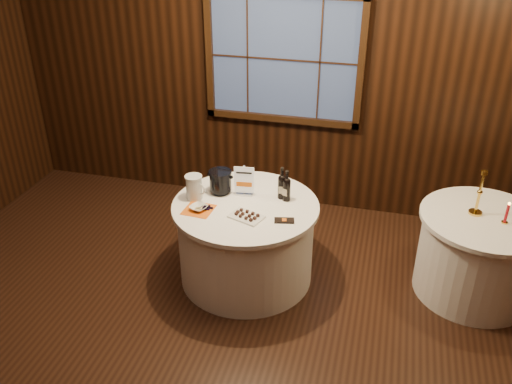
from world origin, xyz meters
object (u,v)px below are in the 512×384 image
(chocolate_box, at_px, (284,220))
(grape_bunch, at_px, (207,208))
(main_table, at_px, (246,241))
(ice_bucket, at_px, (220,181))
(glass_pitcher, at_px, (194,187))
(brass_candlestick, at_px, (478,199))
(side_table, at_px, (478,255))
(chocolate_plate, at_px, (246,216))
(port_bottle_right, at_px, (287,188))
(red_candle, at_px, (506,215))
(cracker_bowl, at_px, (199,208))
(sign_stand, at_px, (244,185))
(port_bottle_left, at_px, (282,185))

(chocolate_box, relative_size, grape_bunch, 1.07)
(main_table, height_order, grape_bunch, grape_bunch)
(ice_bucket, distance_m, glass_pitcher, 0.25)
(ice_bucket, relative_size, brass_candlestick, 0.53)
(side_table, relative_size, chocolate_plate, 3.40)
(ice_bucket, bearing_deg, brass_candlestick, 4.95)
(port_bottle_right, xyz_separation_m, grape_bunch, (-0.62, -0.34, -0.11))
(port_bottle_right, relative_size, red_candle, 1.46)
(red_candle, bearing_deg, chocolate_plate, -167.69)
(grape_bunch, bearing_deg, side_table, 11.79)
(side_table, bearing_deg, ice_bucket, -176.20)
(chocolate_plate, bearing_deg, chocolate_box, 4.30)
(grape_bunch, bearing_deg, brass_candlestick, 13.20)
(port_bottle_right, distance_m, grape_bunch, 0.71)
(ice_bucket, xyz_separation_m, grape_bunch, (-0.02, -0.33, -0.09))
(glass_pitcher, distance_m, red_candle, 2.60)
(port_bottle_right, relative_size, cracker_bowl, 2.02)
(side_table, bearing_deg, sign_stand, -176.17)
(main_table, height_order, port_bottle_right, port_bottle_right)
(port_bottle_left, bearing_deg, main_table, -152.55)
(main_table, relative_size, side_table, 1.19)
(port_bottle_left, distance_m, grape_bunch, 0.69)
(port_bottle_right, xyz_separation_m, cracker_bowl, (-0.69, -0.35, -0.10))
(port_bottle_left, bearing_deg, sign_stand, 177.80)
(main_table, height_order, red_candle, red_candle)
(main_table, bearing_deg, red_candle, 6.46)
(brass_candlestick, bearing_deg, main_table, -169.97)
(sign_stand, bearing_deg, chocolate_box, -45.31)
(chocolate_box, height_order, brass_candlestick, brass_candlestick)
(chocolate_box, height_order, cracker_bowl, cracker_bowl)
(port_bottle_right, height_order, chocolate_plate, port_bottle_right)
(chocolate_box, bearing_deg, glass_pitcher, 155.82)
(chocolate_plate, xyz_separation_m, cracker_bowl, (-0.43, 0.02, 0.01))
(ice_bucket, bearing_deg, port_bottle_right, 1.15)
(ice_bucket, xyz_separation_m, chocolate_box, (0.66, -0.33, -0.11))
(sign_stand, bearing_deg, ice_bucket, 176.64)
(sign_stand, xyz_separation_m, port_bottle_left, (0.33, 0.03, 0.03))
(brass_candlestick, xyz_separation_m, red_candle, (0.22, -0.10, -0.07))
(port_bottle_left, distance_m, cracker_bowl, 0.75)
(port_bottle_right, height_order, brass_candlestick, brass_candlestick)
(ice_bucket, height_order, cracker_bowl, ice_bucket)
(side_table, relative_size, red_candle, 5.52)
(chocolate_box, distance_m, cracker_bowl, 0.74)
(brass_candlestick, bearing_deg, ice_bucket, -175.05)
(port_bottle_left, bearing_deg, chocolate_box, -81.59)
(grape_bunch, relative_size, cracker_bowl, 1.08)
(cracker_bowl, bearing_deg, chocolate_plate, -2.23)
(chocolate_box, bearing_deg, main_table, 141.83)
(sign_stand, xyz_separation_m, cracker_bowl, (-0.30, -0.35, -0.08))
(main_table, xyz_separation_m, chocolate_plate, (0.07, -0.21, 0.40))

